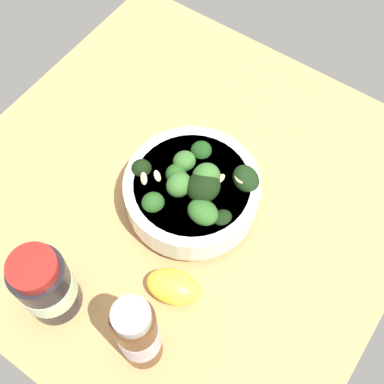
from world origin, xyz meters
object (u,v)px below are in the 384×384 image
(bowl_of_broccoli, at_px, (193,191))
(bottle_tall, at_px, (138,335))
(lemon_wedge, at_px, (174,287))
(bottle_short, at_px, (46,285))

(bowl_of_broccoli, xyz_separation_m, bottle_tall, (-0.07, 0.21, 0.03))
(lemon_wedge, distance_m, bottle_short, 0.17)
(bowl_of_broccoli, distance_m, bottle_tall, 0.23)
(bowl_of_broccoli, bearing_deg, bottle_short, 72.97)
(lemon_wedge, height_order, bottle_short, bottle_short)
(bowl_of_broccoli, height_order, bottle_short, bottle_short)
(lemon_wedge, bearing_deg, bottle_tall, 98.89)
(lemon_wedge, distance_m, bottle_tall, 0.11)
(bottle_tall, height_order, bottle_short, bottle_tall)
(lemon_wedge, relative_size, bottle_tall, 0.45)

